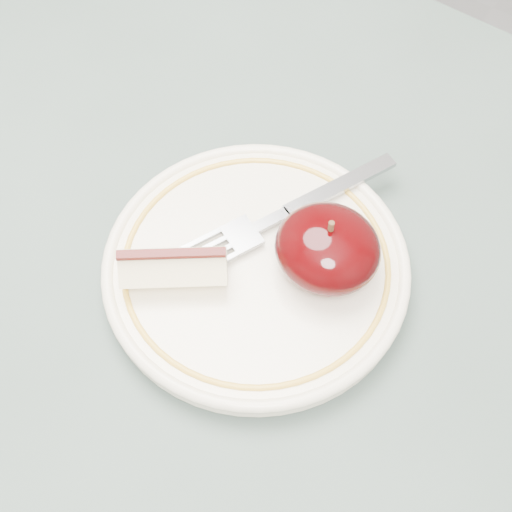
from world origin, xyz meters
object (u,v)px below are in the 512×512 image
Objects in this scene: table at (221,463)px; plate at (256,266)px; fork at (285,214)px; apple_half at (328,248)px.

plate is at bearing 112.82° from table.
fork is at bearing 108.59° from table.
plate is 0.06m from apple_half.
table is 5.12× the size of fork.
table is at bearing -67.18° from plate.
fork is (-0.05, 0.02, -0.02)m from apple_half.
apple_half is at bearing 34.03° from plate.
fork is at bearing 159.47° from apple_half.
plate reaches higher than table.
apple_half is (0.04, 0.03, 0.03)m from plate.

